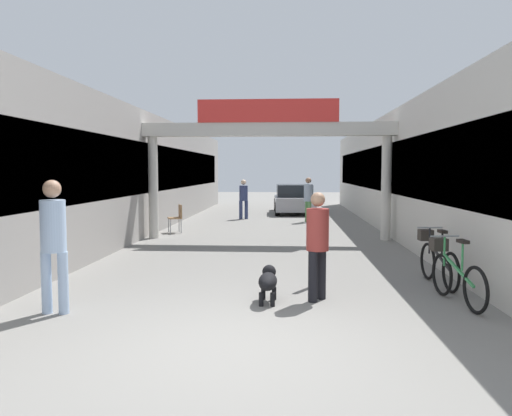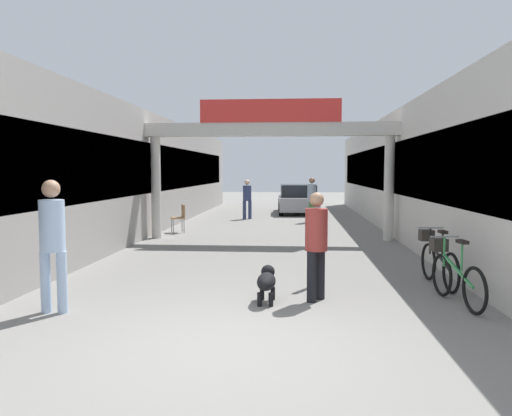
{
  "view_description": "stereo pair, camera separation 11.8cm",
  "coord_description": "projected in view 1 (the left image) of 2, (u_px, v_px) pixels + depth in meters",
  "views": [
    {
      "loc": [
        0.59,
        -5.49,
        1.98
      ],
      "look_at": [
        0.0,
        3.52,
        1.3
      ],
      "focal_mm": 35.0,
      "sensor_mm": 36.0,
      "label": 1
    },
    {
      "loc": [
        0.7,
        -5.48,
        1.98
      ],
      "look_at": [
        0.0,
        3.52,
        1.3
      ],
      "focal_mm": 35.0,
      "sensor_mm": 36.0,
      "label": 2
    }
  ],
  "objects": [
    {
      "name": "ground_plane",
      "position": [
        236.0,
        345.0,
        5.65
      ],
      "size": [
        80.0,
        80.0,
        0.0
      ],
      "primitive_type": "plane",
      "color": "gray"
    },
    {
      "name": "storefront_left",
      "position": [
        120.0,
        174.0,
        16.79
      ],
      "size": [
        3.0,
        26.0,
        3.73
      ],
      "color": "#9E9993",
      "rests_on": "ground_plane"
    },
    {
      "name": "storefront_right",
      "position": [
        428.0,
        174.0,
        16.13
      ],
      "size": [
        3.0,
        26.0,
        3.73
      ],
      "color": "beige",
      "rests_on": "ground_plane"
    },
    {
      "name": "arcade_sign_gateway",
      "position": [
        268.0,
        141.0,
        14.18
      ],
      "size": [
        7.4,
        0.47,
        3.97
      ],
      "color": "beige",
      "rests_on": "ground_plane"
    },
    {
      "name": "pedestrian_with_dog",
      "position": [
        318.0,
        239.0,
        7.55
      ],
      "size": [
        0.48,
        0.48,
        1.65
      ],
      "color": "black",
      "rests_on": "ground_plane"
    },
    {
      "name": "pedestrian_companion",
      "position": [
        53.0,
        237.0,
        6.84
      ],
      "size": [
        0.38,
        0.34,
        1.85
      ],
      "color": "#A5BFE0",
      "rests_on": "ground_plane"
    },
    {
      "name": "pedestrian_carrying_crate",
      "position": [
        308.0,
        197.0,
        19.1
      ],
      "size": [
        0.44,
        0.44,
        1.71
      ],
      "color": "#4C7F47",
      "rests_on": "ground_plane"
    },
    {
      "name": "pedestrian_elderly_walking",
      "position": [
        244.0,
        197.0,
        20.27
      ],
      "size": [
        0.46,
        0.46,
        1.61
      ],
      "color": "navy",
      "rests_on": "ground_plane"
    },
    {
      "name": "dog_on_leash",
      "position": [
        268.0,
        281.0,
        7.5
      ],
      "size": [
        0.3,
        0.71,
        0.52
      ],
      "color": "black",
      "rests_on": "ground_plane"
    },
    {
      "name": "bicycle_green_nearest",
      "position": [
        454.0,
        273.0,
        7.49
      ],
      "size": [
        0.46,
        1.68,
        0.98
      ],
      "color": "black",
      "rests_on": "ground_plane"
    },
    {
      "name": "bicycle_black_second",
      "position": [
        436.0,
        259.0,
        8.66
      ],
      "size": [
        0.46,
        1.69,
        0.98
      ],
      "color": "black",
      "rests_on": "ground_plane"
    },
    {
      "name": "bollard_post_metal",
      "position": [
        313.0,
        259.0,
        8.45
      ],
      "size": [
        0.1,
        0.1,
        0.95
      ],
      "color": "gray",
      "rests_on": "ground_plane"
    },
    {
      "name": "cafe_chair_wood_nearer",
      "position": [
        177.0,
        216.0,
        15.87
      ],
      "size": [
        0.53,
        0.53,
        0.89
      ],
      "color": "gray",
      "rests_on": "ground_plane"
    },
    {
      "name": "parked_car_silver",
      "position": [
        294.0,
        199.0,
        23.14
      ],
      "size": [
        1.94,
        4.07,
        1.33
      ],
      "color": "#99999E",
      "rests_on": "ground_plane"
    }
  ]
}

